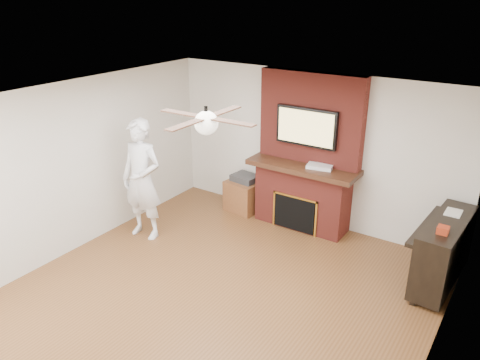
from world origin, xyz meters
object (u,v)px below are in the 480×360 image
Objects in this scene: side_table at (245,193)px; piano at (443,250)px; fireplace at (305,168)px; person at (142,180)px.

piano reaches higher than side_table.
side_table is at bearing 175.45° from piano.
side_table is 0.45× the size of piano.
fireplace reaches higher than side_table.
piano is at bearing -13.55° from fireplace.
person is (-1.91, -1.72, -0.05)m from fireplace.
person is 1.31× the size of piano.
fireplace reaches higher than person.
person is 1.95m from side_table.
fireplace is 1.32× the size of person.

